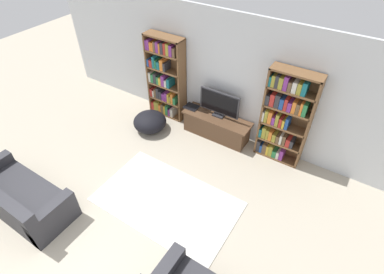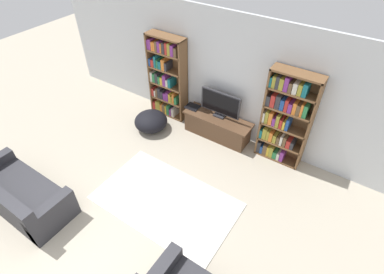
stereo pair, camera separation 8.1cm
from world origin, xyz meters
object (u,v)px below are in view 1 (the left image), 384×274
Objects in this scene: couch_left_sectional at (20,198)px; beanbag_ottoman at (150,122)px; laptop at (192,107)px; bookshelf_right at (284,117)px; television at (219,104)px; tv_stand at (216,126)px; bookshelf_left at (165,78)px.

couch_left_sectional is 2.51× the size of beanbag_ottoman.
laptop reaches higher than beanbag_ottoman.
television is at bearing -177.94° from bookshelf_right.
tv_stand is 0.56m from television.
beanbag_ottoman is at bearing -164.97° from bookshelf_right.
television is at bearing 26.34° from beanbag_ottoman.
bookshelf_left is 6.44× the size of laptop.
television is 0.71m from laptop.
bookshelf_right reaches higher than beanbag_ottoman.
bookshelf_left is 1.41m from television.
couch_left_sectional is (-0.42, -3.57, -0.68)m from bookshelf_left.
bookshelf_right is 6.44× the size of laptop.
bookshelf_left is at bearing 172.86° from laptop.
laptop is (0.75, -0.09, -0.44)m from bookshelf_left.
couch_left_sectional is at bearing -96.74° from bookshelf_left.
bookshelf_left is 1.05× the size of couch_left_sectional.
television is 1.21× the size of beanbag_ottoman.
laptop is at bearing -7.14° from bookshelf_left.
couch_left_sectional is 2.90m from beanbag_ottoman.
television is 2.97× the size of laptop.
television is at bearing -1.94° from bookshelf_left.
bookshelf_left is 0.88m from laptop.
bookshelf_left reaches higher than tv_stand.
bookshelf_left reaches higher than couch_left_sectional.
tv_stand is (-1.31, -0.11, -0.71)m from bookshelf_right.
television is (1.40, -0.05, -0.14)m from bookshelf_left.
couch_left_sectional is at bearing -108.69° from laptop.
television reaches higher than laptop.
bookshelf_right is 2.02m from laptop.
tv_stand is at bearing -1.78° from laptop.
television is at bearing 62.64° from couch_left_sectional.
bookshelf_left is 1.57m from tv_stand.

